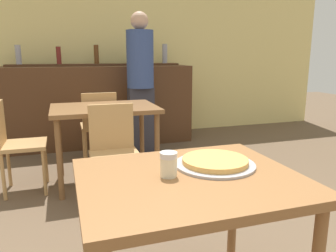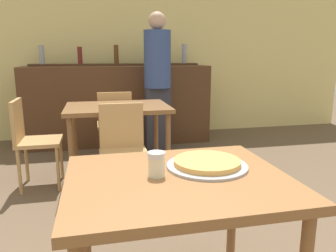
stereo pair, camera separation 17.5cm
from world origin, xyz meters
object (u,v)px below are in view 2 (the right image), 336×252
chair_far_side_left (31,136)px  pizza_tray (207,164)px  cheese_shaker (156,164)px  person_standing (157,78)px  chair_far_side_front (123,146)px  chair_far_side_back (115,121)px

chair_far_side_left → pizza_tray: (1.11, -1.87, 0.27)m
cheese_shaker → person_standing: (0.55, 2.84, 0.16)m
person_standing → chair_far_side_front: bearing=-111.8°
chair_far_side_front → person_standing: 1.63m
pizza_tray → person_standing: person_standing is taller
chair_far_side_back → pizza_tray: chair_far_side_back is taller
pizza_tray → cheese_shaker: bearing=-165.6°
chair_far_side_left → pizza_tray: bearing=-149.4°
chair_far_side_back → person_standing: size_ratio=0.48×
cheese_shaker → person_standing: 2.90m
pizza_tray → chair_far_side_back: bearing=96.6°
chair_far_side_front → chair_far_side_left: bearing=146.8°
chair_far_side_left → person_standing: (1.41, 0.91, 0.47)m
chair_far_side_left → pizza_tray: size_ratio=2.28×
chair_far_side_front → chair_far_side_left: size_ratio=1.00×
chair_far_side_front → person_standing: bearing=68.2°
pizza_tray → cheese_shaker: cheese_shaker is taller
person_standing → cheese_shaker: bearing=-101.0°
chair_far_side_front → chair_far_side_back: size_ratio=1.00×
chair_far_side_back → person_standing: person_standing is taller
chair_far_side_left → cheese_shaker: cheese_shaker is taller
person_standing → pizza_tray: bearing=-96.2°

